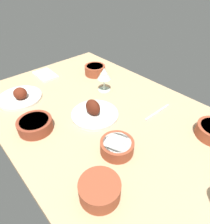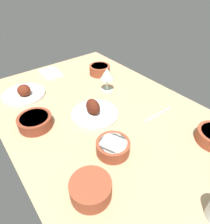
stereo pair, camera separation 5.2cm
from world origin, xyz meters
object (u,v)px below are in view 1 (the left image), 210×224
Objects in this scene: plate_center_main at (20,97)px; bowl_pasta at (100,189)px; fork_loose at (157,112)px; plate_far_side at (94,112)px; bowl_potatoes at (35,124)px; bowl_onions at (95,70)px; folded_napkin at (45,75)px; bowl_cream at (117,146)px; wine_glass at (104,75)px.

plate_center_main is 1.71× the size of bowl_pasta.
bowl_pasta is 51.29cm from fork_loose.
bowl_potatoes is at bearing 68.44° from plate_far_side.
bowl_onions is at bearing -66.53° from bowl_potatoes.
plate_far_side is 53.57cm from folded_napkin.
bowl_potatoes is 58.56cm from bowl_onions.
bowl_potatoes is 42.73cm from bowl_pasta.
plate_far_side is at bearing -18.02° from bowl_cream.
plate_far_side is at bearing -151.18° from plate_center_main.
plate_far_side is at bearing 177.31° from folded_napkin.
plate_far_side is 31.44cm from fork_loose.
bowl_cream is (9.41, -17.01, -0.52)cm from bowl_pasta.
bowl_cream is 0.73× the size of fork_loose.
bowl_pasta is at bearing 176.99° from plate_center_main.
bowl_pasta is 19.45cm from bowl_cream.
bowl_pasta is at bearing -178.66° from bowl_potatoes.
bowl_onions is 84.50cm from bowl_pasta.
wine_glass reaches higher than plate_far_side.
bowl_onions reaches higher than bowl_potatoes.
fork_loose is at bearing -127.66° from plate_far_side.
bowl_pasta reaches higher than folded_napkin.
bowl_potatoes is 1.15× the size of bowl_onions.
folded_napkin is (76.69, -10.06, -2.25)cm from bowl_cream.
plate_far_side is at bearing -36.98° from bowl_pasta.
plate_center_main is at bearing 12.29° from bowl_cream.
wine_glass reaches higher than bowl_pasta.
plate_center_main is 49.24cm from bowl_onions.
plate_far_side is at bearing 139.89° from bowl_onions.
wine_glass is at bearing -156.82° from folded_napkin.
plate_far_side reaches higher than folded_napkin.
bowl_potatoes is at bearing 95.49° from wine_glass.
plate_far_side is 25.27cm from wine_glass.
bowl_onions is at bearing -40.11° from plate_far_side.
wine_glass is (-19.02, 8.90, 6.68)cm from bowl_onions.
plate_center_main is 1.27× the size of fork_loose.
wine_glass is 0.85× the size of folded_napkin.
bowl_pasta is at bearing 137.02° from wine_glass.
fork_loose is at bearing -120.15° from bowl_potatoes.
plate_center_main reaches higher than bowl_potatoes.
bowl_pasta is 90.30cm from folded_napkin.
bowl_potatoes is (-27.81, 4.70, 1.08)cm from plate_center_main.
bowl_pasta is 64.60cm from wine_glass.
bowl_cream is (-23.20, 7.55, 0.70)cm from plate_far_side.
wine_glass reaches higher than folded_napkin.
bowl_pasta is 0.82× the size of folded_napkin.
folded_napkin is at bearing -56.32° from plate_center_main.
wine_glass is (14.41, -19.25, 7.77)cm from plate_far_side.
bowl_onions is at bearing -128.05° from folded_napkin.
plate_center_main is 1.52× the size of bowl_potatoes.
bowl_onions reaches higher than bowl_cream.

